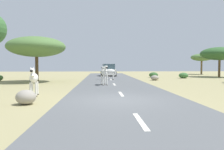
# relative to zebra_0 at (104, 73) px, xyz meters

# --- Properties ---
(ground_plane) EXTENTS (90.00, 90.00, 0.00)m
(ground_plane) POSITION_rel_zebra_0_xyz_m (0.51, -7.60, -1.02)
(ground_plane) COLOR #998E60
(road) EXTENTS (6.00, 64.00, 0.05)m
(road) POSITION_rel_zebra_0_xyz_m (0.83, -7.60, -0.99)
(road) COLOR #56595B
(road) RESTS_ON ground_plane
(lane_markings) EXTENTS (0.16, 56.00, 0.01)m
(lane_markings) POSITION_rel_zebra_0_xyz_m (0.83, -8.60, -0.96)
(lane_markings) COLOR silver
(lane_markings) RESTS_ON road
(zebra_0) EXTENTS (0.65, 1.71, 1.62)m
(zebra_0) POSITION_rel_zebra_0_xyz_m (0.00, 0.00, 0.00)
(zebra_0) COLOR silver
(zebra_0) RESTS_ON road
(zebra_1) EXTENTS (0.61, 1.67, 1.58)m
(zebra_1) POSITION_rel_zebra_0_xyz_m (-3.91, -5.77, -0.07)
(zebra_1) COLOR silver
(zebra_1) RESTS_ON ground_plane
(zebra_2) EXTENTS (1.58, 0.47, 1.49)m
(zebra_2) POSITION_rel_zebra_0_xyz_m (0.66, 6.52, -0.08)
(zebra_2) COLOR silver
(zebra_2) RESTS_ON road
(car_0) EXTENTS (2.22, 4.44, 1.74)m
(car_0) POSITION_rel_zebra_0_xyz_m (0.84, 14.39, -0.17)
(car_0) COLOR white
(car_0) RESTS_ON road
(tree_1) EXTENTS (3.62, 3.62, 3.58)m
(tree_1) POSITION_rel_zebra_0_xyz_m (17.19, 19.81, 1.91)
(tree_1) COLOR brown
(tree_1) RESTS_ON ground_plane
(tree_3) EXTENTS (5.03, 5.03, 4.05)m
(tree_3) POSITION_rel_zebra_0_xyz_m (15.73, 11.35, 2.14)
(tree_3) COLOR brown
(tree_3) RESTS_ON ground_plane
(tree_4) EXTENTS (5.48, 5.48, 4.34)m
(tree_4) POSITION_rel_zebra_0_xyz_m (-6.41, 3.78, 2.36)
(tree_4) COLOR #4C3823
(tree_4) RESTS_ON ground_plane
(bush_0) EXTENTS (1.16, 1.04, 0.69)m
(bush_0) POSITION_rel_zebra_0_xyz_m (6.58, 10.67, -0.67)
(bush_0) COLOR #2D5628
(bush_0) RESTS_ON ground_plane
(bush_4) EXTENTS (1.16, 1.04, 0.69)m
(bush_4) POSITION_rel_zebra_0_xyz_m (9.99, 9.19, -0.67)
(bush_4) COLOR #386633
(bush_4) RESTS_ON ground_plane
(rock_0) EXTENTS (0.83, 0.83, 0.62)m
(rock_0) POSITION_rel_zebra_0_xyz_m (-3.48, -8.39, -0.71)
(rock_0) COLOR gray
(rock_0) RESTS_ON ground_plane
(rock_1) EXTENTS (0.87, 0.73, 0.56)m
(rock_1) POSITION_rel_zebra_0_xyz_m (5.52, 5.71, -0.74)
(rock_1) COLOR gray
(rock_1) RESTS_ON ground_plane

